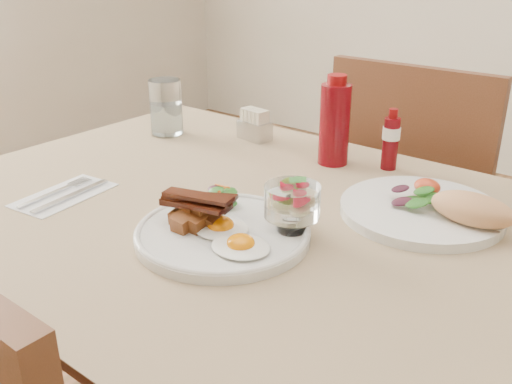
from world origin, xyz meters
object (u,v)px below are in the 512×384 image
object	(u,v)px
sugar_caddy	(255,126)
water_glass	(166,110)
chair_far	(417,209)
ketchup_bottle	(335,123)
table	(270,262)
fruit_cup	(292,201)
second_plate	(433,209)
hot_sauce_bottle	(391,140)
main_plate	(223,234)

from	to	relation	value
sugar_caddy	water_glass	bearing A→B (deg)	-145.03
chair_far	ketchup_bottle	world-z (taller)	ketchup_bottle
table	ketchup_bottle	bearing A→B (deg)	101.05
fruit_cup	second_plate	distance (m)	0.26
table	sugar_caddy	distance (m)	0.45
table	ketchup_bottle	size ratio (longest dim) A/B	6.98
hot_sauce_bottle	fruit_cup	bearing A→B (deg)	-86.76
hot_sauce_bottle	water_glass	xyz separation A→B (m)	(-0.54, -0.12, -0.00)
fruit_cup	hot_sauce_bottle	xyz separation A→B (m)	(-0.02, 0.38, -0.00)
main_plate	fruit_cup	world-z (taller)	fruit_cup
chair_far	second_plate	size ratio (longest dim) A/B	3.08
main_plate	second_plate	distance (m)	0.36
table	sugar_caddy	xyz separation A→B (m)	(-0.29, 0.32, 0.12)
main_plate	water_glass	distance (m)	0.58
hot_sauce_bottle	water_glass	size ratio (longest dim) A/B	0.95
chair_far	fruit_cup	distance (m)	0.77
second_plate	sugar_caddy	size ratio (longest dim) A/B	3.48
table	sugar_caddy	bearing A→B (deg)	132.21
ketchup_bottle	water_glass	xyz separation A→B (m)	(-0.43, -0.08, -0.03)
fruit_cup	ketchup_bottle	distance (m)	0.36
hot_sauce_bottle	water_glass	distance (m)	0.55
fruit_cup	ketchup_bottle	bearing A→B (deg)	111.09
main_plate	ketchup_bottle	xyz separation A→B (m)	(-0.04, 0.41, 0.08)
fruit_cup	water_glass	world-z (taller)	water_glass
second_plate	hot_sauce_bottle	xyz separation A→B (m)	(-0.17, 0.17, 0.04)
hot_sauce_bottle	sugar_caddy	xyz separation A→B (m)	(-0.34, -0.02, -0.03)
chair_far	hot_sauce_bottle	xyz separation A→B (m)	(0.05, -0.32, 0.29)
ketchup_bottle	hot_sauce_bottle	distance (m)	0.12
ketchup_bottle	hot_sauce_bottle	world-z (taller)	ketchup_bottle
table	main_plate	xyz separation A→B (m)	(-0.01, -0.11, 0.10)
main_plate	hot_sauce_bottle	size ratio (longest dim) A/B	2.18
second_plate	table	bearing A→B (deg)	-142.38
sugar_caddy	water_glass	size ratio (longest dim) A/B	0.64
ketchup_bottle	table	bearing A→B (deg)	-78.95
hot_sauce_bottle	second_plate	bearing A→B (deg)	-45.75
chair_far	main_plate	distance (m)	0.81
water_glass	table	bearing A→B (deg)	-24.39
table	chair_far	xyz separation A→B (m)	(0.00, 0.66, -0.14)
table	water_glass	bearing A→B (deg)	155.61
water_glass	main_plate	bearing A→B (deg)	-34.74
chair_far	water_glass	size ratio (longest dim) A/B	6.91
water_glass	fruit_cup	bearing A→B (deg)	-25.07
chair_far	hot_sauce_bottle	bearing A→B (deg)	-80.98
ketchup_bottle	second_plate	bearing A→B (deg)	-24.92
ketchup_bottle	water_glass	size ratio (longest dim) A/B	1.41
chair_far	sugar_caddy	bearing A→B (deg)	-130.48
water_glass	hot_sauce_bottle	bearing A→B (deg)	12.51
second_plate	ketchup_bottle	bearing A→B (deg)	155.08
chair_far	fruit_cup	bearing A→B (deg)	-84.11
table	second_plate	bearing A→B (deg)	37.62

